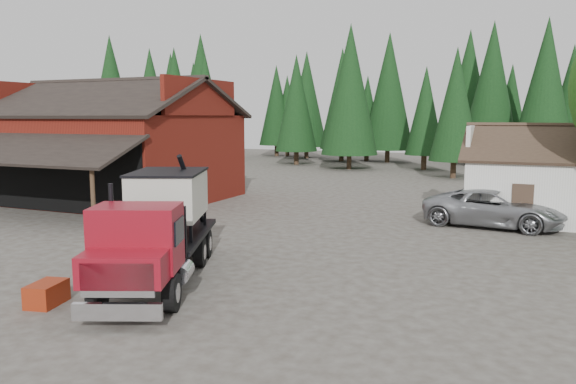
% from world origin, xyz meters
% --- Properties ---
extents(ground, '(120.00, 120.00, 0.00)m').
position_xyz_m(ground, '(0.00, 0.00, 0.00)').
color(ground, '#3F3931').
rests_on(ground, ground).
extents(red_barn, '(12.80, 13.63, 7.18)m').
position_xyz_m(red_barn, '(-11.00, 9.90, 2.69)').
color(red_barn, maroon).
rests_on(red_barn, ground).
extents(farmhouse, '(8.60, 6.42, 4.65)m').
position_xyz_m(farmhouse, '(13.00, 13.00, 1.67)').
color(farmhouse, silver).
rests_on(farmhouse, ground).
extents(conifer_backdrop, '(76.00, 16.00, 16.00)m').
position_xyz_m(conifer_backdrop, '(0.00, 42.00, 0.00)').
color(conifer_backdrop, black).
rests_on(conifer_backdrop, ground).
extents(near_pine_a, '(4.40, 4.40, 11.40)m').
position_xyz_m(near_pine_a, '(-22.00, 28.00, 6.39)').
color(near_pine_a, '#382619').
rests_on(near_pine_a, ground).
extents(near_pine_b, '(3.96, 3.96, 10.40)m').
position_xyz_m(near_pine_b, '(6.00, 30.00, 5.89)').
color(near_pine_b, '#382619').
rests_on(near_pine_b, ground).
extents(near_pine_d, '(5.28, 5.28, 13.40)m').
position_xyz_m(near_pine_d, '(-4.00, 34.00, 7.39)').
color(near_pine_d, '#382619').
rests_on(near_pine_d, ground).
extents(feed_truck, '(5.23, 8.44, 3.72)m').
position_xyz_m(feed_truck, '(1.63, -2.97, 1.74)').
color(feed_truck, black).
rests_on(feed_truck, ground).
extents(silver_car, '(6.33, 3.45, 1.68)m').
position_xyz_m(silver_car, '(10.31, 10.00, 0.84)').
color(silver_car, '#96999D').
rests_on(silver_car, ground).
extents(equip_box, '(0.93, 1.23, 0.60)m').
position_xyz_m(equip_box, '(0.21, -6.00, 0.30)').
color(equip_box, maroon).
rests_on(equip_box, ground).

